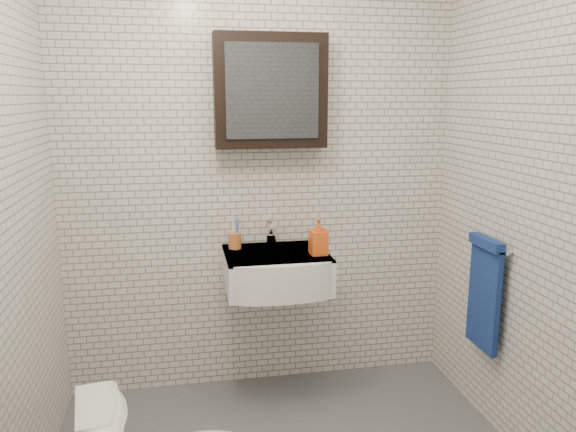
{
  "coord_description": "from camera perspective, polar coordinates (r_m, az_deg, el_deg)",
  "views": [
    {
      "loc": [
        -0.43,
        -2.1,
        1.68
      ],
      "look_at": [
        0.05,
        0.45,
        1.12
      ],
      "focal_mm": 35.0,
      "sensor_mm": 36.0,
      "label": 1
    }
  ],
  "objects": [
    {
      "name": "towel_rail",
      "position": [
        3.02,
        19.34,
        -7.0
      ],
      "size": [
        0.09,
        0.3,
        0.58
      ],
      "color": "silver",
      "rests_on": "room_shell"
    },
    {
      "name": "room_shell",
      "position": [
        2.15,
        0.84,
        6.53
      ],
      "size": [
        2.22,
        2.02,
        2.51
      ],
      "color": "silver",
      "rests_on": "ground"
    },
    {
      "name": "washbasin",
      "position": [
        3.02,
        -1.09,
        -5.63
      ],
      "size": [
        0.55,
        0.5,
        0.2
      ],
      "color": "white",
      "rests_on": "room_shell"
    },
    {
      "name": "soap_bottle",
      "position": [
        2.97,
        3.12,
        -2.11
      ],
      "size": [
        0.09,
        0.09,
        0.2
      ],
      "primitive_type": "imported",
      "rotation": [
        0.0,
        0.0,
        0.05
      ],
      "color": "#F05B19",
      "rests_on": "washbasin"
    },
    {
      "name": "faucet",
      "position": [
        3.16,
        -1.71,
        -1.78
      ],
      "size": [
        0.06,
        0.2,
        0.15
      ],
      "color": "silver",
      "rests_on": "washbasin"
    },
    {
      "name": "toothbrush_cup",
      "position": [
        3.11,
        -5.43,
        -2.43
      ],
      "size": [
        0.08,
        0.08,
        0.19
      ],
      "rotation": [
        0.0,
        0.0,
        0.07
      ],
      "color": "#BC642F",
      "rests_on": "washbasin"
    },
    {
      "name": "mirror_cabinet",
      "position": [
        3.06,
        -1.79,
        12.55
      ],
      "size": [
        0.6,
        0.15,
        0.6
      ],
      "color": "black",
      "rests_on": "room_shell"
    }
  ]
}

